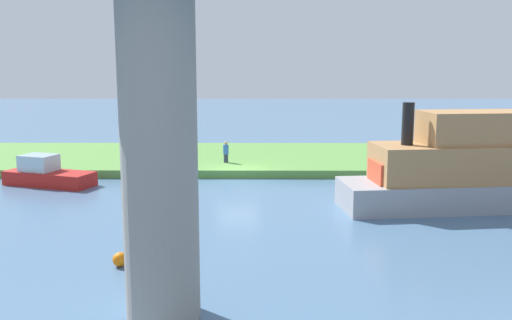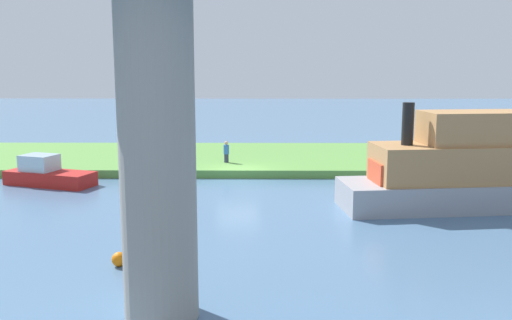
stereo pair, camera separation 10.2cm
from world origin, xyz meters
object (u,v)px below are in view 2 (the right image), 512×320
object	(u,v)px
bridge_pylon	(157,155)
riverboat_paddlewheel	(453,169)
mooring_post	(137,158)
person_on_bank	(226,152)
motorboat_white	(48,174)
marker_buoy	(119,259)

from	to	relation	value
bridge_pylon	riverboat_paddlewheel	distance (m)	16.96
mooring_post	riverboat_paddlewheel	distance (m)	19.08
mooring_post	riverboat_paddlewheel	bearing A→B (deg)	152.91
person_on_bank	motorboat_white	size ratio (longest dim) A/B	0.25
riverboat_paddlewheel	marker_buoy	world-z (taller)	riverboat_paddlewheel
person_on_bank	motorboat_white	world-z (taller)	person_on_bank
person_on_bank	riverboat_paddlewheel	bearing A→B (deg)	139.74
person_on_bank	riverboat_paddlewheel	size ratio (longest dim) A/B	0.14
marker_buoy	person_on_bank	bearing A→B (deg)	-98.33
person_on_bank	marker_buoy	size ratio (longest dim) A/B	2.78
bridge_pylon	marker_buoy	xyz separation A→B (m)	(2.13, -3.80, -4.23)
person_on_bank	mooring_post	distance (m)	5.67
marker_buoy	motorboat_white	bearing A→B (deg)	-60.62
person_on_bank	mooring_post	world-z (taller)	person_on_bank
bridge_pylon	mooring_post	bearing A→B (deg)	-75.99
bridge_pylon	marker_buoy	distance (m)	6.08
person_on_bank	marker_buoy	distance (m)	17.91
riverboat_paddlewheel	mooring_post	bearing A→B (deg)	-27.09
bridge_pylon	riverboat_paddlewheel	xyz separation A→B (m)	(-11.85, -11.85, -2.61)
mooring_post	motorboat_white	xyz separation A→B (m)	(4.35, 3.69, -0.35)
mooring_post	marker_buoy	bearing A→B (deg)	100.14
riverboat_paddlewheel	marker_buoy	bearing A→B (deg)	29.93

